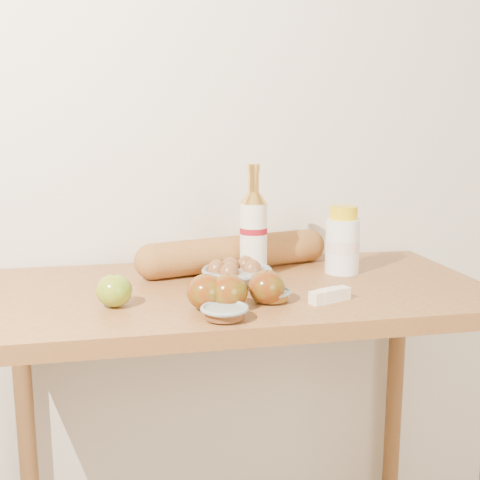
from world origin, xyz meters
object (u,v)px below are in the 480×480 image
Objects in this scene: table at (238,335)px; baguette at (235,253)px; egg_bowl at (236,274)px; bourbon_bottle at (254,231)px; cream_bottle at (342,242)px.

table is 2.16× the size of baguette.
egg_bowl is 0.40× the size of baguette.
table is 0.26m from bourbon_bottle.
bourbon_bottle reaches higher than egg_bowl.
table is 0.37m from cream_bottle.
cream_bottle is (0.30, 0.08, 0.20)m from table.
cream_bottle is at bearing 15.25° from table.
baguette reaches higher than table.
cream_bottle is 0.78× the size of egg_bowl.
baguette is (-0.27, 0.09, -0.04)m from cream_bottle.
bourbon_bottle is at bearing 49.36° from egg_bowl.
baguette is (-0.03, 0.07, -0.07)m from bourbon_bottle.
baguette is at bearing 81.04° from table.
egg_bowl reaches higher than table.
cream_bottle is (0.23, -0.01, -0.04)m from bourbon_bottle.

